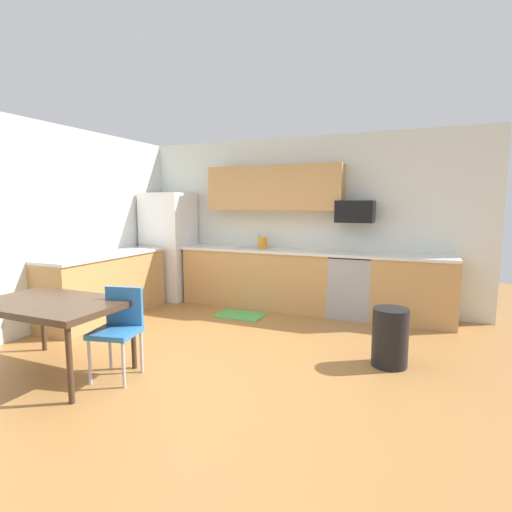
% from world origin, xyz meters
% --- Properties ---
extents(ground_plane, '(12.00, 12.00, 0.00)m').
position_xyz_m(ground_plane, '(0.00, 0.00, 0.00)').
color(ground_plane, '#9E6B38').
extents(wall_back, '(5.80, 0.10, 2.70)m').
position_xyz_m(wall_back, '(0.00, 2.65, 1.35)').
color(wall_back, silver).
rests_on(wall_back, ground).
extents(wall_left, '(0.10, 5.80, 2.70)m').
position_xyz_m(wall_left, '(-2.65, 0.00, 1.35)').
color(wall_left, silver).
rests_on(wall_left, ground).
extents(cabinet_run_back, '(2.43, 0.60, 0.90)m').
position_xyz_m(cabinet_run_back, '(-0.53, 2.30, 0.45)').
color(cabinet_run_back, tan).
rests_on(cabinet_run_back, ground).
extents(cabinet_run_back_right, '(1.12, 0.60, 0.90)m').
position_xyz_m(cabinet_run_back_right, '(1.84, 2.30, 0.45)').
color(cabinet_run_back_right, tan).
rests_on(cabinet_run_back_right, ground).
extents(cabinet_run_left, '(0.60, 2.00, 0.90)m').
position_xyz_m(cabinet_run_left, '(-2.30, 0.80, 0.45)').
color(cabinet_run_left, tan).
rests_on(cabinet_run_left, ground).
extents(countertop_back, '(4.80, 0.64, 0.04)m').
position_xyz_m(countertop_back, '(0.00, 2.30, 0.92)').
color(countertop_back, silver).
rests_on(countertop_back, cabinet_run_back).
extents(countertop_left, '(0.64, 2.00, 0.04)m').
position_xyz_m(countertop_left, '(-2.30, 0.80, 0.92)').
color(countertop_left, silver).
rests_on(countertop_left, cabinet_run_left).
extents(upper_cabinets_back, '(2.20, 0.34, 0.70)m').
position_xyz_m(upper_cabinets_back, '(-0.30, 2.43, 1.90)').
color(upper_cabinets_back, tan).
extents(refrigerator, '(0.76, 0.70, 1.84)m').
position_xyz_m(refrigerator, '(-2.18, 2.22, 0.92)').
color(refrigerator, white).
rests_on(refrigerator, ground).
extents(oven_range, '(0.60, 0.60, 0.91)m').
position_xyz_m(oven_range, '(0.98, 2.30, 0.46)').
color(oven_range, '#999BA0').
rests_on(oven_range, ground).
extents(microwave, '(0.54, 0.36, 0.32)m').
position_xyz_m(microwave, '(0.98, 2.40, 1.54)').
color(microwave, black).
extents(sink_basin, '(0.48, 0.40, 0.14)m').
position_xyz_m(sink_basin, '(-0.58, 2.30, 0.88)').
color(sink_basin, '#A5A8AD').
rests_on(sink_basin, countertop_back).
extents(sink_faucet, '(0.02, 0.02, 0.24)m').
position_xyz_m(sink_faucet, '(-0.58, 2.48, 1.04)').
color(sink_faucet, '#B2B5BA').
rests_on(sink_faucet, countertop_back).
extents(dining_table, '(1.40, 0.90, 0.72)m').
position_xyz_m(dining_table, '(-1.33, -0.90, 0.66)').
color(dining_table, '#422D1E').
rests_on(dining_table, ground).
extents(chair_near_table, '(0.47, 0.47, 0.85)m').
position_xyz_m(chair_near_table, '(-0.70, -0.69, 0.50)').
color(chair_near_table, '#2D72B7').
rests_on(chair_near_table, ground).
extents(trash_bin, '(0.36, 0.36, 0.60)m').
position_xyz_m(trash_bin, '(1.67, 0.57, 0.30)').
color(trash_bin, black).
rests_on(trash_bin, ground).
extents(floor_mat, '(0.70, 0.50, 0.01)m').
position_xyz_m(floor_mat, '(-0.53, 1.65, 0.01)').
color(floor_mat, '#4CA54C').
rests_on(floor_mat, ground).
extents(kettle, '(0.14, 0.14, 0.20)m').
position_xyz_m(kettle, '(-0.46, 2.35, 1.02)').
color(kettle, orange).
rests_on(kettle, countertop_back).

